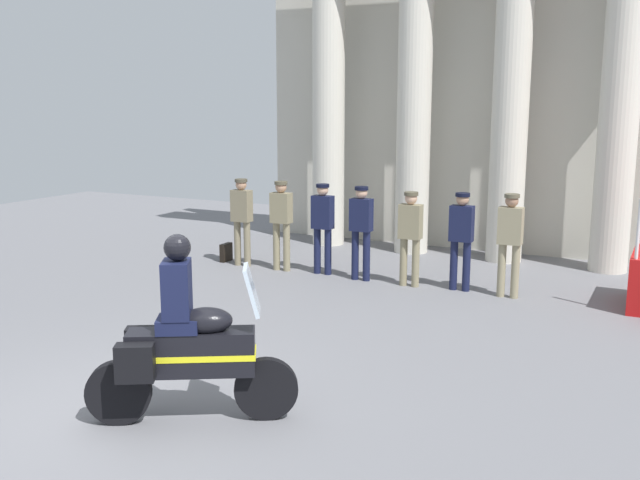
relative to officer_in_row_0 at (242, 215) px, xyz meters
The scene contains 11 objects.
ground_plane 6.97m from the officer_in_row_0, 68.36° to the right, with size 28.00×28.00×0.00m, color slate.
colonnade_backdrop 5.36m from the officer_in_row_0, 43.39° to the left, with size 9.41×1.55×6.48m.
officer_in_row_0 is the anchor object (origin of this frame).
officer_in_row_1 0.88m from the officer_in_row_0, ahead, with size 0.38×0.24×1.69m.
officer_in_row_2 1.70m from the officer_in_row_0, ahead, with size 0.38×0.24×1.67m.
officer_in_row_3 2.52m from the officer_in_row_0, ahead, with size 0.38×0.24×1.68m.
officer_in_row_4 3.44m from the officer_in_row_0, ahead, with size 0.38×0.24×1.64m.
officer_in_row_5 4.30m from the officer_in_row_0, ahead, with size 0.38×0.24×1.66m.
officer_in_row_6 5.12m from the officer_in_row_0, ahead, with size 0.38×0.24×1.70m.
motorcycle_with_rider 6.98m from the officer_in_row_0, 61.74° to the right, with size 1.86×1.22×1.90m.
briefcase_on_ground 0.98m from the officer_in_row_0, 160.02° to the left, with size 0.10×0.32×0.36m, color black.
Camera 1 is at (4.98, -5.13, 3.13)m, focal length 40.45 mm.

